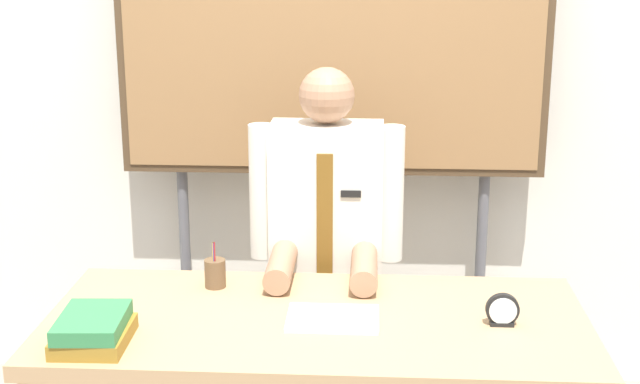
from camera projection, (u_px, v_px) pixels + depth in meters
back_wall at (334, 70)px, 3.66m from camera, size 6.40×0.08×2.70m
desk at (317, 345)px, 2.74m from camera, size 1.65×0.75×0.75m
person at (326, 278)px, 3.26m from camera, size 0.55×0.56×1.44m
bulletin_board at (332, 34)px, 3.42m from camera, size 1.67×0.09×2.12m
book_stack at (93, 330)px, 2.52m from camera, size 0.20×0.25×0.09m
open_notebook at (333, 319)px, 2.69m from camera, size 0.28×0.20×0.01m
desk_clock at (502, 311)px, 2.65m from camera, size 0.10×0.04×0.10m
pen_holder at (215, 273)px, 2.94m from camera, size 0.07×0.07×0.16m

